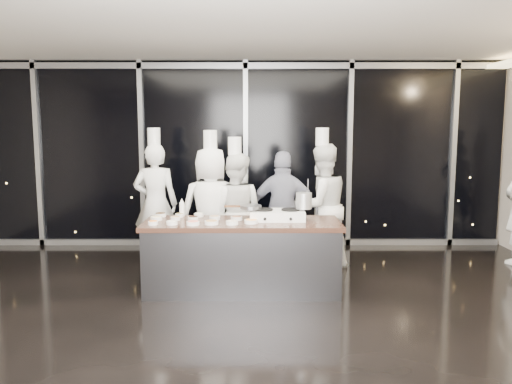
# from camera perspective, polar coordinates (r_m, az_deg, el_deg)

# --- Properties ---
(ground) EXTENTS (9.00, 9.00, 0.00)m
(ground) POSITION_cam_1_polar(r_m,az_deg,el_deg) (5.65, -1.82, -14.10)
(ground) COLOR black
(ground) RESTS_ON ground
(room_shell) EXTENTS (9.02, 7.02, 3.21)m
(room_shell) POSITION_cam_1_polar(r_m,az_deg,el_deg) (5.25, 0.02, 9.30)
(room_shell) COLOR beige
(room_shell) RESTS_ON ground
(window_wall) EXTENTS (8.90, 0.11, 3.20)m
(window_wall) POSITION_cam_1_polar(r_m,az_deg,el_deg) (8.70, -1.18, 4.32)
(window_wall) COLOR black
(window_wall) RESTS_ON ground
(demo_counter) EXTENTS (2.46, 0.86, 0.90)m
(demo_counter) POSITION_cam_1_polar(r_m,az_deg,el_deg) (6.36, -1.59, -7.32)
(demo_counter) COLOR #35353A
(demo_counter) RESTS_ON ground
(stove) EXTENTS (0.69, 0.45, 0.14)m
(stove) POSITION_cam_1_polar(r_m,az_deg,el_deg) (6.36, 2.43, -2.61)
(stove) COLOR white
(stove) RESTS_ON demo_counter
(frying_pan) EXTENTS (0.47, 0.27, 0.05)m
(frying_pan) POSITION_cam_1_polar(r_m,az_deg,el_deg) (6.35, -0.70, -1.72)
(frying_pan) COLOR gray
(frying_pan) RESTS_ON stove
(stock_pot) EXTENTS (0.21, 0.21, 0.20)m
(stock_pot) POSITION_cam_1_polar(r_m,az_deg,el_deg) (6.37, 5.48, -1.00)
(stock_pot) COLOR silver
(stock_pot) RESTS_ON stove
(prep_bowls) EXTENTS (1.36, 0.73, 0.05)m
(prep_bowls) POSITION_cam_1_polar(r_m,az_deg,el_deg) (6.29, -6.65, -3.13)
(prep_bowls) COLOR white
(prep_bowls) RESTS_ON demo_counter
(squeeze_bottle) EXTENTS (0.07, 0.07, 0.24)m
(squeeze_bottle) POSITION_cam_1_polar(r_m,az_deg,el_deg) (6.65, -8.46, -1.81)
(squeeze_bottle) COLOR white
(squeeze_bottle) RESTS_ON demo_counter
(chef_far_left) EXTENTS (0.67, 0.44, 2.06)m
(chef_far_left) POSITION_cam_1_polar(r_m,az_deg,el_deg) (7.71, -11.40, -1.21)
(chef_far_left) COLOR white
(chef_far_left) RESTS_ON ground
(chef_left) EXTENTS (0.98, 0.74, 2.03)m
(chef_left) POSITION_cam_1_polar(r_m,az_deg,el_deg) (7.11, -5.16, -2.00)
(chef_left) COLOR white
(chef_left) RESTS_ON ground
(chef_center) EXTENTS (0.94, 0.79, 1.94)m
(chef_center) POSITION_cam_1_polar(r_m,az_deg,el_deg) (7.16, -2.41, -2.30)
(chef_center) COLOR white
(chef_center) RESTS_ON ground
(guest) EXTENTS (1.07, 0.56, 1.74)m
(guest) POSITION_cam_1_polar(r_m,az_deg,el_deg) (7.21, 3.18, -2.20)
(guest) COLOR #151B39
(guest) RESTS_ON ground
(chef_right) EXTENTS (1.09, 0.99, 2.06)m
(chef_right) POSITION_cam_1_polar(r_m,az_deg,el_deg) (7.38, 7.44, -1.56)
(chef_right) COLOR white
(chef_right) RESTS_ON ground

